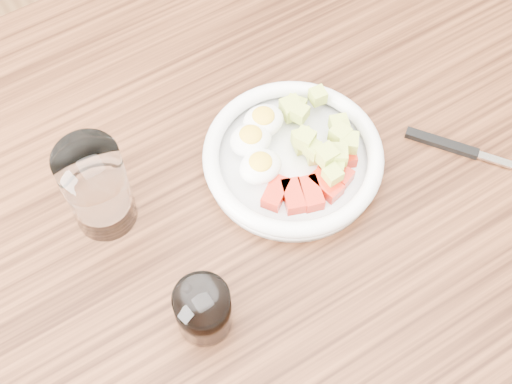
% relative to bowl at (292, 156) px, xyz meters
% --- Properties ---
extents(ground, '(4.00, 4.00, 0.00)m').
position_rel_bowl_xyz_m(ground, '(-0.06, -0.03, -0.79)').
color(ground, brown).
rests_on(ground, ground).
extents(dining_table, '(1.50, 0.90, 0.77)m').
position_rel_bowl_xyz_m(dining_table, '(-0.06, -0.03, -0.12)').
color(dining_table, brown).
rests_on(dining_table, ground).
extents(bowl, '(0.22, 0.22, 0.05)m').
position_rel_bowl_xyz_m(bowl, '(0.00, 0.00, 0.00)').
color(bowl, white).
rests_on(bowl, dining_table).
extents(fork, '(0.13, 0.16, 0.01)m').
position_rel_bowl_xyz_m(fork, '(0.19, -0.10, -0.02)').
color(fork, black).
rests_on(fork, dining_table).
extents(water_glass, '(0.07, 0.07, 0.13)m').
position_rel_bowl_xyz_m(water_glass, '(-0.22, 0.06, 0.04)').
color(water_glass, white).
rests_on(water_glass, dining_table).
extents(coffee_glass, '(0.06, 0.06, 0.07)m').
position_rel_bowl_xyz_m(coffee_glass, '(-0.19, -0.12, 0.01)').
color(coffee_glass, white).
rests_on(coffee_glass, dining_table).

